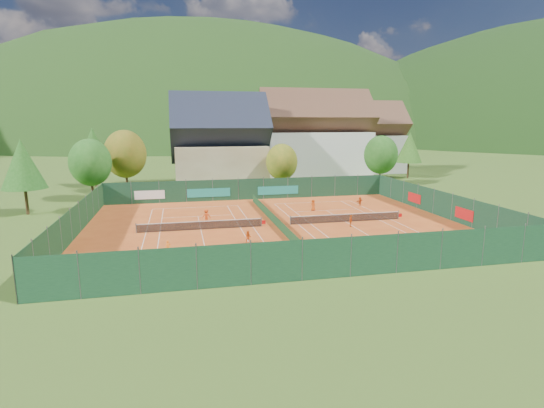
% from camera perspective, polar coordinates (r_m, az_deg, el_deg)
% --- Properties ---
extents(ground, '(600.00, 600.00, 0.00)m').
position_cam_1_polar(ground, '(45.67, 0.54, -2.96)').
color(ground, '#38571B').
rests_on(ground, ground).
extents(clay_pad, '(40.00, 32.00, 0.01)m').
position_cam_1_polar(clay_pad, '(45.67, 0.54, -2.93)').
color(clay_pad, '#BD4C1B').
rests_on(clay_pad, ground).
extents(court_markings_left, '(11.03, 23.83, 0.00)m').
position_cam_1_polar(court_markings_left, '(44.60, -9.54, -3.42)').
color(court_markings_left, white).
rests_on(court_markings_left, ground).
extents(court_markings_right, '(11.03, 23.83, 0.00)m').
position_cam_1_polar(court_markings_right, '(48.05, 9.89, -2.38)').
color(court_markings_right, white).
rests_on(court_markings_right, ground).
extents(tennis_net_left, '(13.30, 0.10, 1.02)m').
position_cam_1_polar(tennis_net_left, '(44.49, -9.36, -2.79)').
color(tennis_net_left, '#59595B').
rests_on(tennis_net_left, ground).
extents(tennis_net_right, '(13.30, 0.10, 1.02)m').
position_cam_1_polar(tennis_net_right, '(48.00, 10.08, -1.79)').
color(tennis_net_right, '#59595B').
rests_on(tennis_net_right, ground).
extents(court_divider, '(0.03, 28.80, 1.00)m').
position_cam_1_polar(court_divider, '(45.55, 0.54, -2.32)').
color(court_divider, '#14381C').
rests_on(court_divider, ground).
extents(fence_north, '(40.00, 0.10, 3.00)m').
position_cam_1_polar(fence_north, '(60.69, -3.27, 1.97)').
color(fence_north, '#143721').
rests_on(fence_north, ground).
extents(fence_south, '(40.00, 0.04, 3.00)m').
position_cam_1_polar(fence_south, '(30.48, 7.38, -7.28)').
color(fence_south, '#163D24').
rests_on(fence_south, ground).
extents(fence_west, '(0.04, 32.00, 3.00)m').
position_cam_1_polar(fence_west, '(45.34, -24.93, -2.14)').
color(fence_west, '#163D1E').
rests_on(fence_west, ground).
extents(fence_east, '(0.09, 32.00, 3.00)m').
position_cam_1_polar(fence_east, '(53.47, 21.90, -0.05)').
color(fence_east, '#12321F').
rests_on(fence_east, ground).
extents(chalet, '(16.20, 12.00, 16.00)m').
position_cam_1_polar(chalet, '(73.64, -7.06, 7.54)').
color(chalet, beige).
rests_on(chalet, ground).
extents(hotel_block_a, '(21.60, 11.00, 17.25)m').
position_cam_1_polar(hotel_block_a, '(83.41, 5.76, 8.49)').
color(hotel_block_a, silver).
rests_on(hotel_block_a, ground).
extents(hotel_block_b, '(17.28, 10.00, 15.50)m').
position_cam_1_polar(hotel_block_b, '(96.01, 12.29, 8.17)').
color(hotel_block_b, silver).
rests_on(hotel_block_b, ground).
extents(tree_west_front, '(5.72, 5.72, 8.69)m').
position_cam_1_polar(tree_west_front, '(64.55, -23.24, 5.15)').
color(tree_west_front, '#472D19').
rests_on(tree_west_front, ground).
extents(tree_west_mid, '(6.44, 6.44, 9.78)m').
position_cam_1_polar(tree_west_mid, '(69.81, -19.15, 6.37)').
color(tree_west_mid, '#4A2D1A').
rests_on(tree_west_mid, ground).
extents(tree_west_back, '(5.60, 5.60, 10.00)m').
position_cam_1_polar(tree_west_back, '(78.55, -22.90, 7.06)').
color(tree_west_back, '#4D361B').
rests_on(tree_west_back, ground).
extents(tree_center, '(5.01, 5.01, 7.60)m').
position_cam_1_polar(tree_center, '(67.40, 1.32, 5.67)').
color(tree_center, '#422D17').
rests_on(tree_center, ground).
extents(tree_east_front, '(5.72, 5.72, 8.69)m').
position_cam_1_polar(tree_east_front, '(75.49, 14.42, 6.43)').
color(tree_east_front, '#49341A').
rests_on(tree_east_front, ground).
extents(tree_east_mid, '(5.04, 5.04, 9.00)m').
position_cam_1_polar(tree_east_mid, '(87.24, 17.99, 7.26)').
color(tree_east_mid, '#442D18').
rests_on(tree_east_mid, ground).
extents(tree_west_side, '(5.04, 5.04, 9.00)m').
position_cam_1_polar(tree_west_side, '(58.25, -30.53, 4.63)').
color(tree_west_side, '#4D341B').
rests_on(tree_west_side, ground).
extents(tree_east_back, '(7.15, 7.15, 10.86)m').
position_cam_1_polar(tree_east_back, '(90.73, 11.03, 8.15)').
color(tree_east_back, '#482E19').
rests_on(tree_east_back, ground).
extents(mountain_backdrop, '(820.00, 530.00, 242.00)m').
position_cam_1_polar(mountain_backdrop, '(283.88, -4.46, 0.75)').
color(mountain_backdrop, black).
rests_on(mountain_backdrop, ground).
extents(ball_hopper, '(0.34, 0.34, 0.80)m').
position_cam_1_polar(ball_hopper, '(39.11, 23.13, -5.41)').
color(ball_hopper, slate).
rests_on(ball_hopper, ground).
extents(loose_ball_0, '(0.07, 0.07, 0.07)m').
position_cam_1_polar(loose_ball_0, '(39.07, -6.43, -5.38)').
color(loose_ball_0, '#CCD833').
rests_on(loose_ball_0, ground).
extents(loose_ball_1, '(0.07, 0.07, 0.07)m').
position_cam_1_polar(loose_ball_1, '(38.84, 8.72, -5.54)').
color(loose_ball_1, '#CCD833').
rests_on(loose_ball_1, ground).
extents(loose_ball_2, '(0.07, 0.07, 0.07)m').
position_cam_1_polar(loose_ball_2, '(51.75, -1.55, -1.23)').
color(loose_ball_2, '#CCD833').
rests_on(loose_ball_2, ground).
extents(player_left_near, '(0.50, 0.36, 1.30)m').
position_cam_1_polar(player_left_near, '(36.62, -13.80, -5.76)').
color(player_left_near, orange).
rests_on(player_left_near, ground).
extents(player_left_mid, '(0.69, 0.60, 1.19)m').
position_cam_1_polar(player_left_mid, '(39.07, -3.23, -4.47)').
color(player_left_mid, '#E55714').
rests_on(player_left_mid, ground).
extents(player_left_far, '(1.09, 0.74, 1.55)m').
position_cam_1_polar(player_left_far, '(47.31, -8.83, -1.61)').
color(player_left_far, '#E74D14').
rests_on(player_left_far, ground).
extents(player_right_near, '(0.69, 0.81, 1.30)m').
position_cam_1_polar(player_right_near, '(45.81, 10.54, -2.25)').
color(player_right_near, '#CB4E12').
rests_on(player_right_near, ground).
extents(player_right_far_a, '(0.82, 0.67, 1.45)m').
position_cam_1_polar(player_right_far_a, '(53.33, 5.54, -0.14)').
color(player_right_far_a, '#CA4D11').
rests_on(player_right_far_a, ground).
extents(player_right_far_b, '(1.19, 0.78, 1.23)m').
position_cam_1_polar(player_right_far_b, '(57.20, 11.73, 0.32)').
color(player_right_far_b, '#D14812').
rests_on(player_right_far_b, ground).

